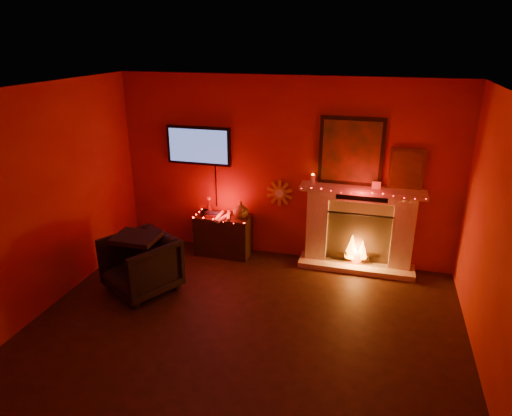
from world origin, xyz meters
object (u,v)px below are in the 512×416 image
at_px(tv, 199,146).
at_px(armchair, 141,265).
at_px(console_table, 224,233).
at_px(fireplace, 359,221).
at_px(sunburst_clock, 280,193).

bearing_deg(tv, armchair, -99.86).
bearing_deg(tv, console_table, -23.88).
bearing_deg(armchair, fireplace, 57.81).
bearing_deg(console_table, sunburst_clock, 15.16).
height_order(console_table, armchair, console_table).
distance_m(sunburst_clock, armchair, 2.25).
relative_size(fireplace, tv, 1.76).
xyz_separation_m(sunburst_clock, armchair, (-1.51, -1.54, -0.62)).
distance_m(sunburst_clock, console_table, 1.06).
xyz_separation_m(fireplace, sunburst_clock, (-1.19, 0.09, 0.28)).
distance_m(tv, console_table, 1.38).
distance_m(fireplace, sunburst_clock, 1.23).
height_order(tv, armchair, tv).
xyz_separation_m(fireplace, tv, (-2.44, 0.06, 0.92)).
bearing_deg(fireplace, sunburst_clock, 175.63).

